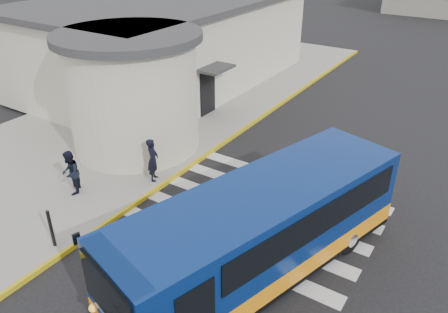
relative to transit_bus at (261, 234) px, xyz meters
The scene contains 9 objects.
ground 3.72m from the transit_bus, 107.87° to the left, with size 140.00×140.00×0.00m, color black.
sidewalk 12.51m from the transit_bus, 143.99° to the left, with size 10.00×34.00×0.15m, color gray.
curb_strip 9.01m from the transit_bus, 124.98° to the left, with size 0.12×34.00×0.16m, color gold.
station_building 15.75m from the transit_bus, 139.36° to the left, with size 12.70×18.70×4.80m.
crosswalk 3.23m from the transit_bus, 121.94° to the left, with size 8.00×5.35×0.01m.
transit_bus is the anchor object (origin of this frame).
pedestrian_a 5.92m from the transit_bus, 160.33° to the left, with size 0.60×0.40×1.66m, color black.
pedestrian_b 7.39m from the transit_bus, behind, with size 0.79×0.61×1.62m, color black.
bollard 6.11m from the transit_bus, 155.62° to the right, with size 0.10×0.10×1.24m, color black.
Camera 1 is at (5.30, -11.62, 8.65)m, focal length 35.00 mm.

